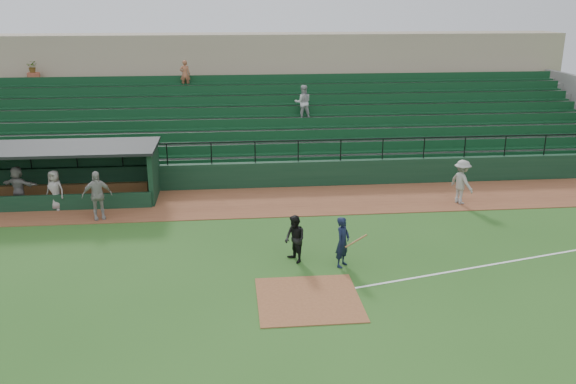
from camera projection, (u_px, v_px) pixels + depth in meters
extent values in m
plane|color=#26521A|center=(304.00, 284.00, 18.51)|extent=(90.00, 90.00, 0.00)
cube|color=brown|center=(281.00, 201.00, 26.09)|extent=(40.00, 4.00, 0.03)
cube|color=brown|center=(309.00, 299.00, 17.56)|extent=(3.00, 3.00, 0.03)
cube|color=white|center=(532.00, 258.00, 20.41)|extent=(17.49, 4.44, 0.01)
cube|color=black|center=(277.00, 174.00, 27.99)|extent=(36.00, 0.35, 1.20)
cylinder|color=black|center=(277.00, 141.00, 27.50)|extent=(36.00, 0.06, 0.06)
cube|color=slate|center=(269.00, 128.00, 32.27)|extent=(36.00, 9.00, 3.60)
cube|color=#0F391D|center=(270.00, 121.00, 31.65)|extent=(34.56, 8.00, 4.05)
cube|color=gray|center=(262.00, 85.00, 37.99)|extent=(38.00, 3.00, 6.40)
cube|color=slate|center=(264.00, 82.00, 35.95)|extent=(36.00, 2.00, 0.20)
cylinder|color=#A55138|center=(34.00, 78.00, 34.46)|extent=(0.70, 0.70, 0.60)
imported|color=#2D5923|center=(33.00, 67.00, 34.27)|extent=(0.59, 0.51, 0.66)
imported|color=#AFAFAF|center=(303.00, 102.00, 31.83)|extent=(0.90, 0.70, 1.86)
imported|color=#A55D3C|center=(185.00, 74.00, 33.69)|extent=(0.57, 0.38, 1.57)
cube|color=black|center=(62.00, 168.00, 27.08)|extent=(8.50, 0.20, 2.30)
cube|color=black|center=(154.00, 173.00, 26.26)|extent=(0.20, 2.60, 2.30)
cube|color=black|center=(51.00, 148.00, 25.48)|extent=(8.90, 3.20, 0.12)
cube|color=olive|center=(62.00, 189.00, 26.98)|extent=(7.65, 0.40, 0.50)
cube|color=black|center=(48.00, 203.00, 24.82)|extent=(8.50, 0.12, 0.70)
imported|color=black|center=(343.00, 242.00, 19.54)|extent=(0.70, 0.74, 1.70)
cylinder|color=olive|center=(356.00, 241.00, 19.36)|extent=(0.79, 0.34, 0.35)
imported|color=black|center=(295.00, 239.00, 19.88)|extent=(0.89, 0.97, 1.62)
imported|color=gray|center=(462.00, 182.00, 25.53)|extent=(1.11, 1.41, 1.91)
imported|color=#9E9A94|center=(97.00, 195.00, 23.67)|extent=(1.25, 0.81, 1.98)
imported|color=gray|center=(55.00, 190.00, 24.82)|extent=(0.96, 0.79, 1.68)
imported|color=gray|center=(18.00, 186.00, 25.24)|extent=(1.68, 0.98, 1.73)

